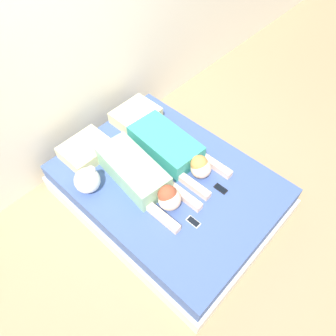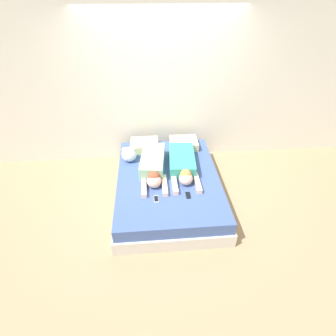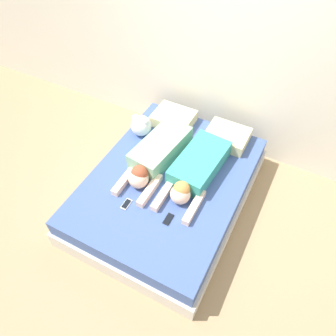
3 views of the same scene
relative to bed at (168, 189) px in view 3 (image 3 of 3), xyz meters
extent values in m
plane|color=#9E8460|center=(0.00, 0.00, -0.20)|extent=(12.00, 12.00, 0.00)
cube|color=silver|center=(0.00, 1.19, 1.10)|extent=(12.00, 0.06, 2.60)
cube|color=beige|center=(0.00, 0.00, -0.09)|extent=(1.57, 2.08, 0.21)
cube|color=#3F5999|center=(0.00, 0.00, 0.11)|extent=(1.51, 2.02, 0.19)
cube|color=beige|center=(-0.34, 0.79, 0.27)|extent=(0.46, 0.38, 0.14)
cube|color=beige|center=(0.34, 0.79, 0.27)|extent=(0.46, 0.38, 0.14)
cube|color=#8CBF99|center=(-0.22, 0.24, 0.31)|extent=(0.43, 0.78, 0.22)
sphere|color=beige|center=(-0.22, -0.22, 0.31)|extent=(0.21, 0.21, 0.21)
sphere|color=#99472D|center=(-0.22, -0.19, 0.35)|extent=(0.17, 0.17, 0.17)
cube|color=beige|center=(-0.36, -0.25, 0.24)|extent=(0.07, 0.41, 0.07)
cube|color=beige|center=(-0.07, -0.25, 0.24)|extent=(0.07, 0.41, 0.07)
cube|color=teal|center=(0.24, 0.26, 0.30)|extent=(0.44, 0.76, 0.19)
sphere|color=beige|center=(0.24, -0.20, 0.30)|extent=(0.20, 0.20, 0.20)
sphere|color=#D18C47|center=(0.24, -0.18, 0.35)|extent=(0.17, 0.17, 0.17)
cube|color=beige|center=(0.07, -0.23, 0.24)|extent=(0.07, 0.40, 0.07)
cube|color=beige|center=(0.40, -0.23, 0.24)|extent=(0.07, 0.40, 0.07)
cube|color=silver|center=(-0.20, -0.49, 0.21)|extent=(0.06, 0.13, 0.01)
cube|color=black|center=(-0.20, -0.49, 0.21)|extent=(0.05, 0.11, 0.00)
cube|color=black|center=(0.24, -0.45, 0.21)|extent=(0.06, 0.13, 0.01)
cube|color=black|center=(0.24, -0.45, 0.21)|extent=(0.05, 0.11, 0.00)
sphere|color=white|center=(-0.58, 0.45, 0.32)|extent=(0.24, 0.24, 0.24)
sphere|color=white|center=(-0.65, 0.45, 0.41)|extent=(0.08, 0.08, 0.08)
sphere|color=white|center=(-0.52, 0.45, 0.41)|extent=(0.08, 0.08, 0.08)
camera|label=1|loc=(-1.35, -1.26, 2.72)|focal=35.00mm
camera|label=2|loc=(-0.26, -3.05, 2.65)|focal=28.00mm
camera|label=3|loc=(1.00, -1.91, 2.82)|focal=35.00mm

